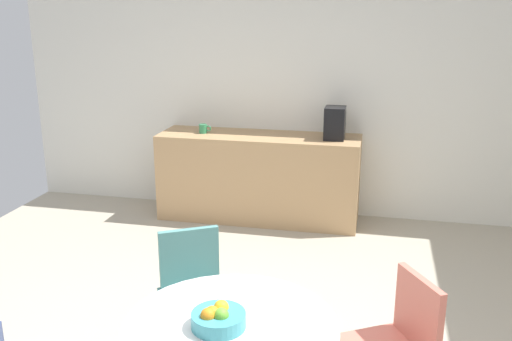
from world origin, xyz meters
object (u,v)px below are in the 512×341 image
mug_green (203,129)px  coffee_maker (335,123)px  fruit_bowl (218,318)px  chair_teal (193,281)px  mug_white (331,136)px  chair_coral (401,334)px

mug_green → coffee_maker: coffee_maker is taller
coffee_maker → mug_green: bearing=-178.7°
fruit_bowl → mug_green: mug_green is taller
chair_teal → mug_white: (0.62, 2.41, 0.43)m
fruit_bowl → mug_white: bearing=86.3°
mug_white → coffee_maker: (0.03, 0.08, 0.11)m
fruit_bowl → mug_white: size_ratio=1.94×
chair_coral → mug_green: mug_green is taller
fruit_bowl → mug_white: 3.25m
fruit_bowl → coffee_maker: (0.24, 3.32, 0.26)m
mug_white → mug_green: 1.32m
chair_teal → mug_green: bearing=105.9°
chair_coral → fruit_bowl: 1.02m
chair_teal → mug_green: mug_green is taller
mug_green → coffee_maker: (1.35, 0.03, 0.11)m
mug_green → chair_teal: bearing=-74.1°
mug_green → chair_coral: bearing=-54.9°
mug_white → coffee_maker: bearing=70.6°
chair_coral → fruit_bowl: bearing=-149.1°
coffee_maker → fruit_bowl: bearing=-94.1°
mug_green → fruit_bowl: bearing=-71.3°
chair_teal → mug_green: (-0.70, 2.46, 0.43)m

